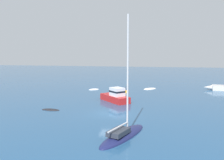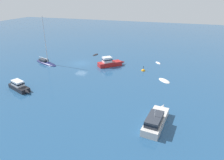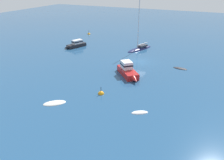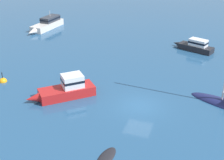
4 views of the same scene
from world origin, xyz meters
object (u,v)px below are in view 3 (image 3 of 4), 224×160
object	(u,v)px
powerboat	(128,71)
tender_1	(140,113)
tender	(55,103)
motor_cruiser	(76,44)
sailboat	(140,49)
skiff	(180,69)
mooring_buoy	(101,94)
channel_buoy	(89,34)

from	to	relation	value
powerboat	tender_1	world-z (taller)	powerboat
tender	motor_cruiser	xyz separation A→B (m)	(-12.16, 23.46, 0.66)
sailboat	powerboat	size ratio (longest dim) A/B	1.95
motor_cruiser	powerboat	bearing A→B (deg)	79.28
motor_cruiser	tender	bearing A→B (deg)	48.45
tender	powerboat	xyz separation A→B (m)	(5.03, 12.81, 0.80)
skiff	mooring_buoy	distance (m)	16.79
skiff	powerboat	xyz separation A→B (m)	(-7.36, -6.73, 0.80)
sailboat	mooring_buoy	distance (m)	23.18
channel_buoy	tender	bearing A→B (deg)	-65.84
tender	channel_buoy	world-z (taller)	channel_buoy
sailboat	mooring_buoy	xyz separation A→B (m)	(2.29, -23.06, -0.18)
channel_buoy	powerboat	bearing A→B (deg)	-47.73
motor_cruiser	sailboat	bearing A→B (deg)	128.79
powerboat	mooring_buoy	distance (m)	8.00
tender	powerboat	distance (m)	13.79
sailboat	channel_buoy	distance (m)	19.94
powerboat	channel_buoy	world-z (taller)	powerboat
skiff	powerboat	bearing A→B (deg)	-130.84
powerboat	channel_buoy	xyz separation A→B (m)	(-21.27, 23.39, -0.79)
skiff	mooring_buoy	world-z (taller)	mooring_buoy
skiff	motor_cruiser	xyz separation A→B (m)	(-24.55, 3.91, 0.66)
motor_cruiser	channel_buoy	bearing A→B (deg)	-141.19
motor_cruiser	channel_buoy	world-z (taller)	motor_cruiser
skiff	tender	size ratio (longest dim) A/B	0.85
tender	skiff	bearing A→B (deg)	-164.22
skiff	channel_buoy	world-z (taller)	channel_buoy
powerboat	skiff	bearing A→B (deg)	90.28
sailboat	channel_buoy	world-z (taller)	sailboat
tender_1	mooring_buoy	distance (m)	6.89
tender	mooring_buoy	bearing A→B (deg)	-172.43
mooring_buoy	powerboat	bearing A→B (deg)	84.00
tender_1	channel_buoy	size ratio (longest dim) A/B	1.42
tender	motor_cruiser	size ratio (longest dim) A/B	0.54
tender	tender_1	bearing A→B (deg)	151.53
tender	mooring_buoy	distance (m)	6.45
mooring_buoy	tender_1	bearing A→B (deg)	-20.05
sailboat	powerboat	xyz separation A→B (m)	(3.12, -15.15, 0.62)
sailboat	powerboat	bearing A→B (deg)	33.10
sailboat	tender_1	world-z (taller)	sailboat
tender_1	motor_cruiser	size ratio (longest dim) A/B	0.38
sailboat	skiff	xyz separation A→B (m)	(10.48, -8.41, -0.18)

